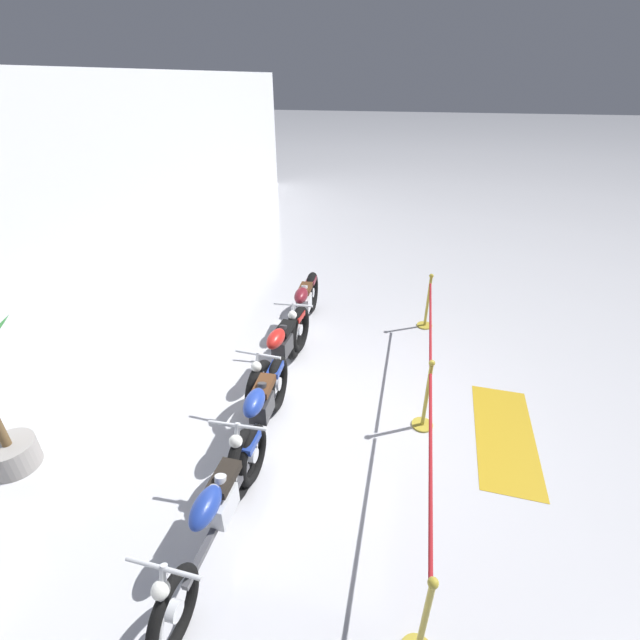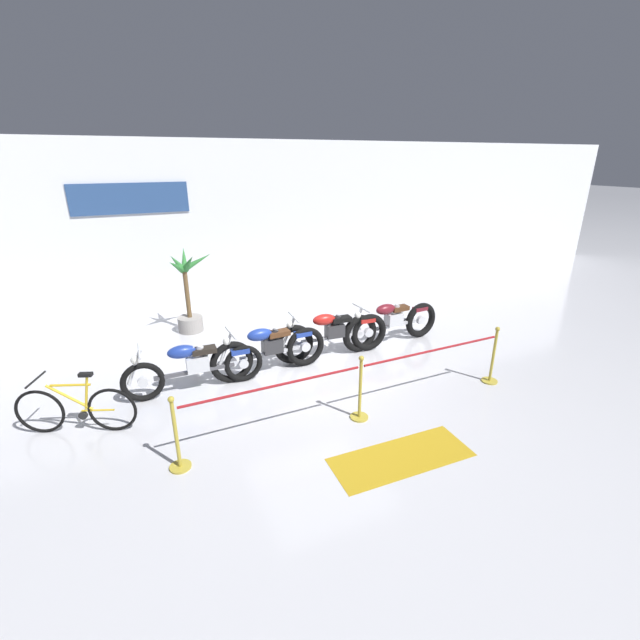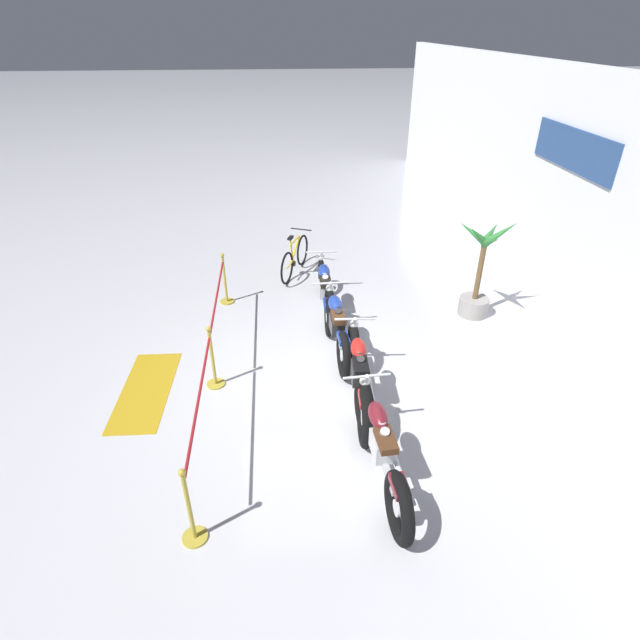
# 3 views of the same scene
# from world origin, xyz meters

# --- Properties ---
(ground_plane) EXTENTS (120.00, 120.00, 0.00)m
(ground_plane) POSITION_xyz_m (0.00, 0.00, 0.00)
(ground_plane) COLOR silver
(motorcycle_blue_0) EXTENTS (2.36, 0.62, 0.92)m
(motorcycle_blue_0) POSITION_xyz_m (-2.11, 0.45, 0.47)
(motorcycle_blue_0) COLOR black
(motorcycle_blue_0) RESTS_ON ground
(motorcycle_blue_1) EXTENTS (2.21, 0.62, 0.97)m
(motorcycle_blue_1) POSITION_xyz_m (-0.75, 0.51, 0.48)
(motorcycle_blue_1) COLOR black
(motorcycle_blue_1) RESTS_ON ground
(motorcycle_red_2) EXTENTS (2.42, 0.62, 0.98)m
(motorcycle_red_2) POSITION_xyz_m (0.60, 0.67, 0.48)
(motorcycle_red_2) COLOR black
(motorcycle_red_2) RESTS_ON ground
(motorcycle_maroon_3) EXTENTS (2.41, 0.62, 0.97)m
(motorcycle_maroon_3) POSITION_xyz_m (2.02, 0.69, 0.48)
(motorcycle_maroon_3) COLOR black
(motorcycle_maroon_3) RESTS_ON ground
(stanchion_far_left) EXTENTS (5.44, 0.28, 1.05)m
(stanchion_far_left) POSITION_xyz_m (-1.10, -1.46, 0.66)
(stanchion_far_left) COLOR gold
(stanchion_far_left) RESTS_ON ground
(stanchion_mid_left) EXTENTS (0.28, 0.28, 1.05)m
(stanchion_mid_left) POSITION_xyz_m (0.02, -1.46, 0.36)
(stanchion_mid_left) COLOR gold
(stanchion_mid_left) RESTS_ON ground
(stanchion_mid_right) EXTENTS (0.28, 0.28, 1.05)m
(stanchion_mid_right) POSITION_xyz_m (2.70, -1.46, 0.36)
(stanchion_mid_right) COLOR gold
(stanchion_mid_right) RESTS_ON ground
(floor_banner) EXTENTS (1.96, 0.81, 0.01)m
(floor_banner) POSITION_xyz_m (0.06, -2.51, 0.00)
(floor_banner) COLOR #B78E19
(floor_banner) RESTS_ON ground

